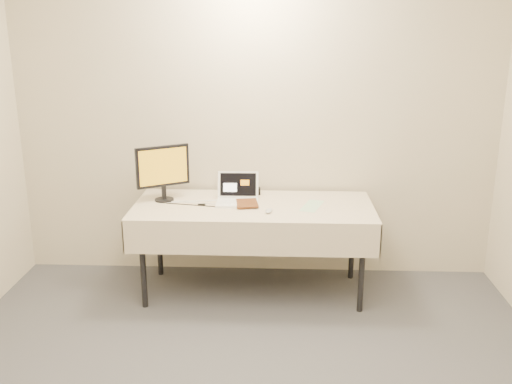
{
  "coord_description": "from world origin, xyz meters",
  "views": [
    {
      "loc": [
        0.21,
        -2.17,
        2.09
      ],
      "look_at": [
        0.02,
        1.99,
        0.86
      ],
      "focal_mm": 40.0,
      "sensor_mm": 36.0,
      "label": 1
    }
  ],
  "objects_px": {
    "laptop": "(238,195)",
    "monitor": "(163,169)",
    "table": "(253,212)",
    "book": "(236,192)"
  },
  "relations": [
    {
      "from": "laptop",
      "to": "monitor",
      "type": "height_order",
      "value": "monitor"
    },
    {
      "from": "table",
      "to": "laptop",
      "type": "distance_m",
      "value": 0.19
    },
    {
      "from": "table",
      "to": "monitor",
      "type": "relative_size",
      "value": 4.2
    },
    {
      "from": "table",
      "to": "laptop",
      "type": "relative_size",
      "value": 5.66
    },
    {
      "from": "monitor",
      "to": "book",
      "type": "distance_m",
      "value": 0.61
    },
    {
      "from": "monitor",
      "to": "book",
      "type": "height_order",
      "value": "monitor"
    },
    {
      "from": "laptop",
      "to": "book",
      "type": "xyz_separation_m",
      "value": [
        -0.01,
        -0.09,
        0.06
      ]
    },
    {
      "from": "table",
      "to": "book",
      "type": "xyz_separation_m",
      "value": [
        -0.13,
        -0.02,
        0.17
      ]
    },
    {
      "from": "laptop",
      "to": "monitor",
      "type": "relative_size",
      "value": 0.74
    },
    {
      "from": "table",
      "to": "monitor",
      "type": "xyz_separation_m",
      "value": [
        -0.72,
        0.09,
        0.32
      ]
    }
  ]
}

